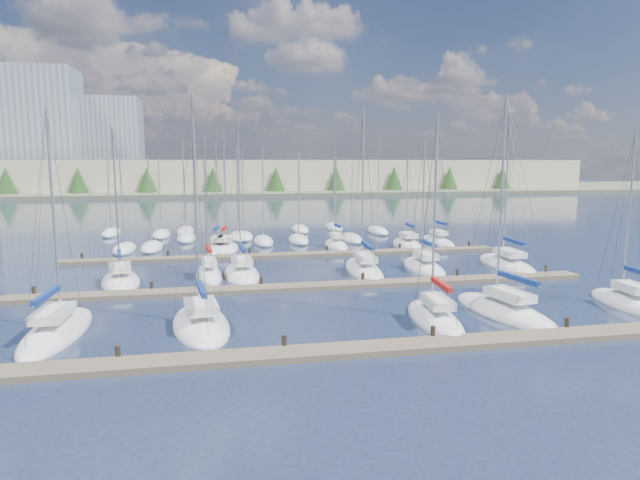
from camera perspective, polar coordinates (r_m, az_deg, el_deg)
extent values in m
plane|color=#242F49|center=(83.80, -6.00, 1.79)|extent=(400.00, 400.00, 0.00)
cube|color=#6B5E4C|center=(27.61, 4.85, -11.54)|extent=(44.00, 1.80, 0.35)
cylinder|color=#2D261C|center=(27.87, -20.73, -11.55)|extent=(0.26, 0.26, 1.10)
cylinder|color=#2D261C|center=(27.63, -3.83, -11.18)|extent=(0.26, 0.26, 1.10)
cylinder|color=#2D261C|center=(29.64, 11.94, -9.98)|extent=(0.26, 0.26, 1.10)
cylinder|color=#2D261C|center=(33.48, 24.80, -8.44)|extent=(0.26, 0.26, 1.10)
cube|color=#6B5E4C|center=(40.70, -0.54, -4.97)|extent=(44.00, 1.80, 0.35)
cylinder|color=#2D261C|center=(42.87, -28.21, -5.09)|extent=(0.26, 0.26, 1.10)
cylinder|color=#2D261C|center=(41.19, -17.49, -4.98)|extent=(0.26, 0.26, 1.10)
cylinder|color=#2D261C|center=(41.03, -6.29, -4.69)|extent=(0.26, 0.26, 1.10)
cylinder|color=#2D261C|center=(42.40, 4.58, -4.24)|extent=(0.26, 0.26, 1.10)
cylinder|color=#2D261C|center=(45.18, 14.42, -3.70)|extent=(0.26, 0.26, 1.10)
cylinder|color=#2D261C|center=(49.11, 22.90, -3.14)|extent=(0.26, 0.26, 1.10)
cube|color=#6B5E4C|center=(54.25, -3.22, -1.61)|extent=(44.00, 1.80, 0.35)
cylinder|color=#2D261C|center=(56.12, -24.04, -1.84)|extent=(0.26, 0.26, 1.10)
cylinder|color=#2D261C|center=(54.85, -15.88, -1.65)|extent=(0.26, 0.26, 1.10)
cylinder|color=#2D261C|center=(54.73, -7.50, -1.42)|extent=(0.26, 0.26, 1.10)
cylinder|color=#2D261C|center=(55.77, 0.73, -1.17)|extent=(0.26, 0.26, 1.10)
cylinder|color=#2D261C|center=(57.90, 8.50, -0.90)|extent=(0.26, 0.26, 1.10)
cylinder|color=#2D261C|center=(61.02, 15.61, -0.65)|extent=(0.26, 0.26, 1.10)
ellipsoid|color=white|center=(46.87, 4.69, -3.34)|extent=(3.38, 10.18, 1.60)
cube|color=silver|center=(46.15, 4.83, -1.88)|extent=(1.73, 3.60, 0.50)
cylinder|color=#9EA0A5|center=(46.73, 4.60, 6.04)|extent=(0.14, 0.14, 13.12)
cylinder|color=#9EA0A5|center=(45.20, 5.06, -0.75)|extent=(0.38, 4.21, 0.10)
cube|color=navy|center=(45.18, 5.06, -0.60)|extent=(0.56, 3.88, 0.30)
ellipsoid|color=white|center=(60.41, 1.72, -0.67)|extent=(2.43, 6.80, 1.60)
cube|color=maroon|center=(60.41, 1.72, -0.67)|extent=(1.26, 3.27, 0.12)
cube|color=silver|center=(59.89, 1.79, 0.51)|extent=(1.30, 2.39, 0.50)
cylinder|color=#9EA0A5|center=(60.29, 1.64, 5.05)|extent=(0.14, 0.14, 9.90)
cylinder|color=#9EA0A5|center=(59.23, 1.89, 1.44)|extent=(0.18, 2.83, 0.10)
cube|color=navy|center=(59.22, 1.89, 1.56)|extent=(0.37, 2.61, 0.30)
ellipsoid|color=white|center=(48.68, 11.01, -3.03)|extent=(3.24, 8.55, 1.60)
cube|color=black|center=(48.68, 11.01, -3.03)|extent=(1.66, 4.11, 0.12)
cube|color=silver|center=(48.05, 11.22, -1.60)|extent=(1.68, 3.02, 0.50)
cylinder|color=#9EA0A5|center=(48.47, 10.98, 4.68)|extent=(0.14, 0.14, 10.89)
cylinder|color=#9EA0A5|center=(47.25, 11.51, -0.49)|extent=(0.31, 3.53, 0.10)
cube|color=navy|center=(47.24, 11.52, -0.34)|extent=(0.49, 3.26, 0.30)
ellipsoid|color=white|center=(45.57, -8.35, -3.74)|extent=(3.26, 8.40, 1.60)
cube|color=maroon|center=(45.57, -8.35, -3.74)|extent=(1.68, 4.04, 0.12)
cube|color=silver|center=(44.91, -8.34, -2.23)|extent=(1.72, 2.97, 0.50)
cylinder|color=#9EA0A5|center=(45.29, -8.62, 5.21)|extent=(0.14, 0.14, 12.03)
cylinder|color=#9EA0A5|center=(44.08, -8.29, -1.04)|extent=(0.26, 3.48, 0.10)
cube|color=navy|center=(44.06, -8.29, -0.88)|extent=(0.45, 3.21, 0.30)
ellipsoid|color=white|center=(61.55, 9.30, -0.61)|extent=(3.35, 7.98, 1.60)
cube|color=silver|center=(60.99, 9.43, 0.54)|extent=(1.72, 2.84, 0.50)
cylinder|color=#9EA0A5|center=(61.52, 9.27, 4.86)|extent=(0.14, 0.14, 9.58)
cylinder|color=#9EA0A5|center=(60.26, 9.61, 1.45)|extent=(0.36, 3.27, 0.10)
cube|color=navy|center=(60.25, 9.62, 1.56)|extent=(0.53, 3.02, 0.30)
ellipsoid|color=white|center=(33.22, 12.12, -8.42)|extent=(3.19, 8.14, 1.60)
cube|color=maroon|center=(33.22, 12.12, -8.42)|extent=(1.63, 3.92, 0.12)
cube|color=silver|center=(32.51, 12.41, -6.42)|extent=(1.61, 2.89, 0.50)
cylinder|color=#9EA0A5|center=(32.56, 12.14, 3.21)|extent=(0.14, 0.14, 11.23)
cylinder|color=#9EA0A5|center=(31.67, 12.83, -4.87)|extent=(0.40, 3.33, 0.10)
cube|color=#9F1112|center=(31.64, 12.83, -4.66)|extent=(0.58, 3.08, 0.30)
ellipsoid|color=white|center=(45.18, -20.49, -4.29)|extent=(4.18, 8.00, 1.60)
cube|color=black|center=(45.18, -20.49, -4.29)|extent=(2.12, 3.86, 0.12)
cube|color=silver|center=(44.55, -20.57, -2.76)|extent=(2.04, 2.90, 0.50)
cylinder|color=#9EA0A5|center=(44.88, -20.92, 4.09)|extent=(0.14, 0.14, 11.04)
cylinder|color=#9EA0A5|center=(43.77, -20.63, -1.56)|extent=(0.65, 3.17, 0.10)
cube|color=navy|center=(43.75, -20.64, -1.40)|extent=(0.81, 2.95, 0.30)
ellipsoid|color=white|center=(41.37, 29.93, -6.03)|extent=(3.29, 7.46, 1.60)
cube|color=maroon|center=(41.37, 29.93, -6.03)|extent=(1.68, 3.59, 0.12)
cube|color=silver|center=(40.81, 30.35, -4.37)|extent=(1.65, 2.66, 0.50)
cylinder|color=#9EA0A5|center=(40.87, 30.11, 2.73)|extent=(0.14, 0.14, 10.44)
cylinder|color=#9EA0A5|center=(40.15, 30.94, -3.08)|extent=(0.43, 3.03, 0.10)
cube|color=navy|center=(40.13, 30.95, -2.91)|extent=(0.60, 2.81, 0.30)
ellipsoid|color=white|center=(58.89, -10.84, -1.05)|extent=(2.91, 6.90, 1.60)
cube|color=black|center=(58.89, -10.84, -1.05)|extent=(1.47, 3.32, 0.12)
cube|color=silver|center=(58.37, -10.91, 0.15)|extent=(1.42, 2.47, 0.50)
cylinder|color=#9EA0A5|center=(58.74, -10.94, 5.12)|extent=(0.14, 0.14, 10.52)
cylinder|color=#9EA0A5|center=(57.71, -11.01, 1.11)|extent=(0.48, 2.80, 0.10)
cube|color=navy|center=(57.69, -11.02, 1.23)|extent=(0.65, 2.60, 0.30)
ellipsoid|color=white|center=(45.69, -11.75, -3.79)|extent=(2.71, 7.57, 1.60)
cube|color=silver|center=(45.07, -11.77, -2.27)|extent=(1.37, 2.68, 0.50)
cylinder|color=#9EA0A5|center=(45.40, -12.04, 4.17)|extent=(0.14, 0.14, 10.51)
cylinder|color=#9EA0A5|center=(44.31, -11.75, -1.08)|extent=(0.36, 3.11, 0.10)
cube|color=#9F1112|center=(44.29, -11.76, -0.92)|extent=(0.54, 2.88, 0.30)
ellipsoid|color=white|center=(33.57, -26.21, -8.93)|extent=(3.22, 9.42, 1.60)
cube|color=silver|center=(32.80, -26.61, -6.99)|extent=(1.69, 3.32, 0.50)
cylinder|color=#9EA0A5|center=(33.03, -26.58, 2.67)|extent=(0.14, 0.14, 11.33)
cylinder|color=#9EA0A5|center=(31.87, -27.15, -5.51)|extent=(0.28, 3.91, 0.10)
cube|color=navy|center=(31.84, -27.16, -5.30)|extent=(0.46, 3.60, 0.30)
ellipsoid|color=white|center=(32.23, -12.58, -8.96)|extent=(4.17, 8.81, 1.60)
cube|color=silver|center=(31.46, -12.58, -6.92)|extent=(2.09, 3.16, 0.50)
cylinder|color=#9EA0A5|center=(31.56, -13.11, 3.92)|extent=(0.14, 0.14, 12.22)
cylinder|color=#9EA0A5|center=(30.54, -12.52, -5.35)|extent=(0.53, 3.55, 0.10)
cube|color=navy|center=(30.52, -12.53, -5.13)|extent=(0.69, 3.29, 0.30)
ellipsoid|color=white|center=(64.41, 12.37, -0.30)|extent=(2.65, 7.82, 1.60)
cube|color=silver|center=(63.89, 12.55, 0.81)|extent=(1.38, 2.76, 0.50)
cylinder|color=#9EA0A5|center=(64.33, 12.30, 5.53)|extent=(0.14, 0.14, 10.93)
cylinder|color=#9EA0A5|center=(63.22, 12.83, 1.68)|extent=(0.27, 3.24, 0.10)
cube|color=navy|center=(63.20, 12.84, 1.78)|extent=(0.45, 2.99, 0.30)
ellipsoid|color=white|center=(36.05, 18.97, -7.36)|extent=(4.27, 9.45, 1.60)
cube|color=black|center=(36.05, 18.97, -7.36)|extent=(2.16, 4.56, 0.12)
cube|color=silver|center=(35.38, 19.53, -5.50)|extent=(2.07, 3.40, 0.50)
cylinder|color=#9EA0A5|center=(35.41, 18.79, 4.37)|extent=(0.14, 0.14, 12.49)
cylinder|color=#9EA0A5|center=(34.61, 20.37, -4.06)|extent=(0.67, 3.80, 0.10)
cube|color=navy|center=(34.58, 20.38, -3.87)|extent=(0.82, 3.53, 0.30)
ellipsoid|color=white|center=(58.82, -10.01, -1.04)|extent=(3.48, 7.43, 1.60)
cube|color=silver|center=(58.27, -10.08, 0.16)|extent=(1.73, 2.67, 0.50)
cylinder|color=#9EA0A5|center=(58.68, -10.12, 5.71)|extent=(0.14, 0.14, 11.70)
cylinder|color=#9EA0A5|center=(57.57, -10.16, 1.12)|extent=(0.48, 3.00, 0.10)
cube|color=#9F1112|center=(57.56, -10.17, 1.23)|extent=(0.64, 2.78, 0.30)
ellipsoid|color=white|center=(52.07, 19.26, -2.60)|extent=(3.89, 10.16, 1.60)
cube|color=silver|center=(51.41, 19.56, -1.28)|extent=(1.97, 3.61, 0.50)
cylinder|color=#9EA0A5|center=(51.98, 19.25, 5.08)|extent=(0.14, 0.14, 11.75)
cylinder|color=#9EA0A5|center=(50.55, 20.01, -0.26)|extent=(0.45, 4.17, 0.10)
cube|color=navy|center=(50.53, 20.02, -0.12)|extent=(0.62, 3.85, 0.30)
cylinder|color=#9EA0A5|center=(74.16, -21.62, 5.44)|extent=(0.12, 0.12, 11.20)
ellipsoid|color=white|center=(74.68, -21.37, 0.65)|extent=(2.20, 6.40, 1.40)
cylinder|color=#9EA0A5|center=(66.57, -8.22, 5.21)|extent=(0.12, 0.12, 10.14)
ellipsoid|color=white|center=(67.12, -8.12, 0.33)|extent=(2.20, 6.40, 1.40)
cylinder|color=#9EA0A5|center=(66.33, -8.85, 5.34)|extent=(0.12, 0.12, 10.49)
ellipsoid|color=white|center=(66.89, -8.74, 0.29)|extent=(2.20, 6.40, 1.40)
cylinder|color=#9EA0A5|center=(75.34, 1.49, 5.62)|extent=(0.12, 0.12, 10.06)
ellipsoid|color=white|center=(75.83, 1.47, 1.33)|extent=(2.20, 6.40, 1.40)
cylinder|color=#9EA0A5|center=(70.75, -16.75, 4.82)|extent=(0.12, 0.12, 9.39)
ellipsoid|color=white|center=(71.25, -16.57, 0.53)|extent=(2.20, 6.40, 1.40)
cylinder|color=#9EA0A5|center=(60.06, -20.41, 4.30)|extent=(0.12, 0.12, 9.85)
ellipsoid|color=white|center=(60.66, -20.14, -0.95)|extent=(2.20, 6.40, 1.40)
cylinder|color=#9EA0A5|center=(60.32, -17.72, 4.18)|extent=(0.12, 0.12, 9.30)
ellipsoid|color=white|center=(60.90, -17.50, -0.79)|extent=(2.20, 6.40, 1.40)
cylinder|color=#9EA0A5|center=(71.61, 6.24, 6.08)|extent=(0.12, 0.12, 11.68)
ellipsoid|color=white|center=(72.15, 6.16, 0.92)|extent=(2.20, 6.40, 1.40)
cylinder|color=#9EA0A5|center=(63.10, -2.33, 4.95)|extent=(0.12, 0.12, 9.76)
ellipsoid|color=white|center=(63.66, -2.30, -0.03)|extent=(2.20, 6.40, 1.40)
cylinder|color=#9EA0A5|center=(73.03, -14.32, 6.02)|extent=(0.12, 0.12, 11.95)
ellipsoid|color=white|center=(73.57, -14.14, 0.86)|extent=(2.20, 6.40, 1.40)
cylinder|color=#9EA0A5|center=(64.18, 3.43, 4.42)|extent=(0.12, 0.12, 8.46)
ellipsoid|color=white|center=(64.70, 3.39, 0.10)|extent=(2.20, 6.40, 1.40)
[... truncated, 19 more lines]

